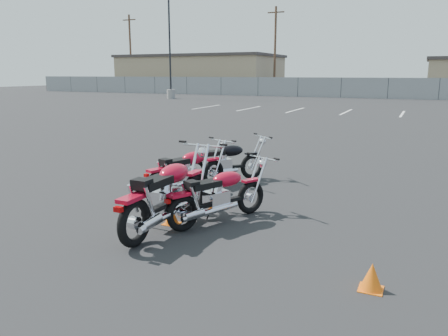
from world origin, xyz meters
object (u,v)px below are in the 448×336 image
at_px(motorcycle_front_red, 187,171).
at_px(motorcycle_second_black, 224,162).
at_px(motorcycle_rear_red, 219,195).
at_px(motorcycle_third_red, 167,194).

height_order(motorcycle_front_red, motorcycle_second_black, motorcycle_front_red).
xyz_separation_m(motorcycle_front_red, motorcycle_rear_red, (1.21, -1.19, -0.01)).
bearing_deg(motorcycle_second_black, motorcycle_rear_red, -67.11).
bearing_deg(motorcycle_second_black, motorcycle_third_red, -81.81).
distance_m(motorcycle_front_red, motorcycle_second_black, 1.10).
xyz_separation_m(motorcycle_front_red, motorcycle_second_black, (0.25, 1.07, -0.01)).
relative_size(motorcycle_front_red, motorcycle_third_red, 0.83).
xyz_separation_m(motorcycle_second_black, motorcycle_rear_red, (0.95, -2.26, -0.00)).
distance_m(motorcycle_front_red, motorcycle_rear_red, 1.69).
bearing_deg(motorcycle_third_red, motorcycle_second_black, 98.19).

